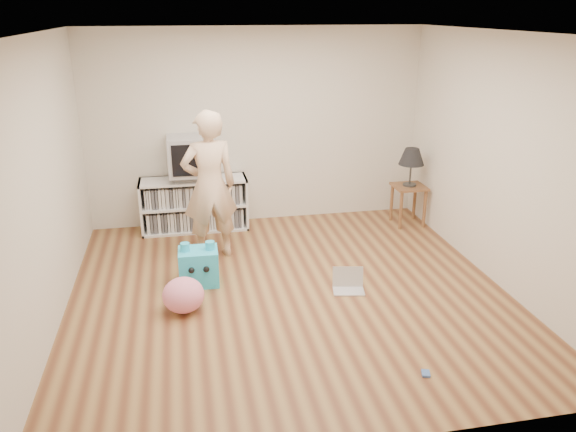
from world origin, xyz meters
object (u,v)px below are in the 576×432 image
(crt_tv, at_px, (191,155))
(dvd_deck, at_px, (193,176))
(media_unit, at_px, (194,204))
(side_table, at_px, (409,195))
(table_lamp, at_px, (412,157))
(plush_blue, at_px, (199,266))
(person, at_px, (209,186))
(laptop, at_px, (348,284))
(plush_pink, at_px, (183,295))

(crt_tv, bearing_deg, dvd_deck, 90.00)
(media_unit, bearing_deg, side_table, -7.64)
(side_table, bearing_deg, table_lamp, 180.00)
(crt_tv, relative_size, side_table, 1.09)
(table_lamp, relative_size, plush_blue, 1.07)
(plush_blue, bearing_deg, table_lamp, 25.05)
(crt_tv, bearing_deg, table_lamp, -7.26)
(side_table, relative_size, person, 0.31)
(media_unit, bearing_deg, laptop, -54.02)
(table_lamp, distance_m, person, 2.77)
(person, bearing_deg, plush_blue, 65.14)
(media_unit, height_order, dvd_deck, dvd_deck)
(dvd_deck, xyz_separation_m, plush_pink, (-0.20, -2.20, -0.56))
(dvd_deck, relative_size, person, 0.26)
(dvd_deck, relative_size, plush_pink, 1.10)
(media_unit, relative_size, crt_tv, 2.33)
(laptop, distance_m, plush_pink, 1.73)
(crt_tv, height_order, side_table, crt_tv)
(plush_pink, bearing_deg, person, 73.79)
(dvd_deck, height_order, plush_blue, dvd_deck)
(media_unit, bearing_deg, crt_tv, -90.00)
(laptop, xyz_separation_m, plush_blue, (-1.54, 0.44, 0.14))
(table_lamp, bearing_deg, plush_blue, -156.45)
(media_unit, bearing_deg, table_lamp, -7.64)
(dvd_deck, bearing_deg, laptop, -53.82)
(crt_tv, xyz_separation_m, laptop, (1.52, -2.07, -0.96))
(media_unit, distance_m, table_lamp, 2.96)
(crt_tv, height_order, person, person)
(media_unit, xyz_separation_m, plush_blue, (-0.03, -1.65, -0.15))
(media_unit, bearing_deg, plush_pink, -95.20)
(crt_tv, relative_size, person, 0.34)
(person, bearing_deg, table_lamp, -177.74)
(person, height_order, laptop, person)
(person, height_order, plush_pink, person)
(plush_pink, bearing_deg, side_table, 30.76)
(crt_tv, xyz_separation_m, table_lamp, (2.88, -0.37, -0.08))
(laptop, bearing_deg, plush_pink, -164.72)
(person, bearing_deg, dvd_deck, -89.48)
(media_unit, xyz_separation_m, crt_tv, (-0.00, -0.02, 0.67))
(laptop, bearing_deg, media_unit, 137.01)
(dvd_deck, distance_m, side_table, 2.92)
(media_unit, xyz_separation_m, dvd_deck, (-0.00, -0.02, 0.39))
(media_unit, xyz_separation_m, table_lamp, (2.88, -0.39, 0.59))
(media_unit, distance_m, side_table, 2.90)
(person, bearing_deg, crt_tv, -89.44)
(laptop, xyz_separation_m, plush_pink, (-1.72, -0.13, 0.11))
(media_unit, height_order, laptop, media_unit)
(media_unit, relative_size, side_table, 2.55)
(media_unit, bearing_deg, dvd_deck, -90.00)
(side_table, xyz_separation_m, laptop, (-1.36, -1.70, -0.35))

